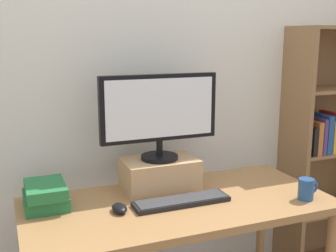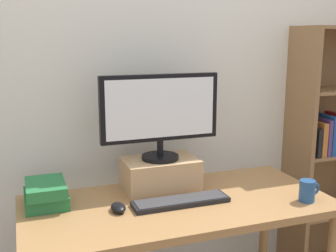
{
  "view_description": "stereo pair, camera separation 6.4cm",
  "coord_description": "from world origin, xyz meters",
  "px_view_note": "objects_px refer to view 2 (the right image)",
  "views": [
    {
      "loc": [
        -0.74,
        -1.71,
        1.5
      ],
      "look_at": [
        -0.02,
        0.08,
        1.09
      ],
      "focal_mm": 45.0,
      "sensor_mm": 36.0,
      "label": 1
    },
    {
      "loc": [
        -0.68,
        -1.73,
        1.5
      ],
      "look_at": [
        -0.02,
        0.08,
        1.09
      ],
      "focal_mm": 45.0,
      "sensor_mm": 36.0,
      "label": 2
    }
  ],
  "objects_px": {
    "bookshelf_unit": "(332,149)",
    "riser_box": "(160,174)",
    "keyboard": "(181,201)",
    "desk": "(178,217)",
    "book_stack": "(46,194)",
    "computer_mouse": "(118,208)",
    "computer_monitor": "(160,112)",
    "coffee_mug": "(308,191)"
  },
  "relations": [
    {
      "from": "computer_mouse",
      "to": "keyboard",
      "type": "bearing_deg",
      "value": -2.93
    },
    {
      "from": "computer_mouse",
      "to": "book_stack",
      "type": "height_order",
      "value": "book_stack"
    },
    {
      "from": "computer_monitor",
      "to": "coffee_mug",
      "type": "bearing_deg",
      "value": -33.33
    },
    {
      "from": "computer_monitor",
      "to": "desk",
      "type": "bearing_deg",
      "value": -82.76
    },
    {
      "from": "bookshelf_unit",
      "to": "book_stack",
      "type": "height_order",
      "value": "bookshelf_unit"
    },
    {
      "from": "computer_mouse",
      "to": "book_stack",
      "type": "distance_m",
      "value": 0.35
    },
    {
      "from": "book_stack",
      "to": "coffee_mug",
      "type": "height_order",
      "value": "book_stack"
    },
    {
      "from": "riser_box",
      "to": "keyboard",
      "type": "distance_m",
      "value": 0.23
    },
    {
      "from": "riser_box",
      "to": "book_stack",
      "type": "xyz_separation_m",
      "value": [
        -0.56,
        -0.03,
        -0.02
      ]
    },
    {
      "from": "computer_mouse",
      "to": "coffee_mug",
      "type": "xyz_separation_m",
      "value": [
        0.86,
        -0.19,
        0.03
      ]
    },
    {
      "from": "desk",
      "to": "coffee_mug",
      "type": "xyz_separation_m",
      "value": [
        0.57,
        -0.2,
        0.13
      ]
    },
    {
      "from": "bookshelf_unit",
      "to": "keyboard",
      "type": "relative_size",
      "value": 3.42
    },
    {
      "from": "computer_monitor",
      "to": "book_stack",
      "type": "xyz_separation_m",
      "value": [
        -0.56,
        -0.03,
        -0.34
      ]
    },
    {
      "from": "bookshelf_unit",
      "to": "book_stack",
      "type": "bearing_deg",
      "value": -174.5
    },
    {
      "from": "bookshelf_unit",
      "to": "book_stack",
      "type": "relative_size",
      "value": 6.23
    },
    {
      "from": "riser_box",
      "to": "computer_mouse",
      "type": "height_order",
      "value": "riser_box"
    },
    {
      "from": "riser_box",
      "to": "computer_monitor",
      "type": "distance_m",
      "value": 0.32
    },
    {
      "from": "computer_monitor",
      "to": "keyboard",
      "type": "bearing_deg",
      "value": -83.17
    },
    {
      "from": "computer_monitor",
      "to": "keyboard",
      "type": "relative_size",
      "value": 1.31
    },
    {
      "from": "desk",
      "to": "keyboard",
      "type": "bearing_deg",
      "value": -85.66
    },
    {
      "from": "desk",
      "to": "computer_mouse",
      "type": "relative_size",
      "value": 13.87
    },
    {
      "from": "computer_mouse",
      "to": "riser_box",
      "type": "bearing_deg",
      "value": 37.72
    },
    {
      "from": "riser_box",
      "to": "book_stack",
      "type": "bearing_deg",
      "value": -177.05
    },
    {
      "from": "desk",
      "to": "riser_box",
      "type": "bearing_deg",
      "value": 97.18
    },
    {
      "from": "bookshelf_unit",
      "to": "keyboard",
      "type": "bearing_deg",
      "value": -162.82
    },
    {
      "from": "keyboard",
      "to": "computer_mouse",
      "type": "height_order",
      "value": "computer_mouse"
    },
    {
      "from": "riser_box",
      "to": "computer_mouse",
      "type": "relative_size",
      "value": 3.56
    },
    {
      "from": "desk",
      "to": "keyboard",
      "type": "distance_m",
      "value": 0.1
    },
    {
      "from": "bookshelf_unit",
      "to": "riser_box",
      "type": "relative_size",
      "value": 4.2
    },
    {
      "from": "bookshelf_unit",
      "to": "computer_mouse",
      "type": "height_order",
      "value": "bookshelf_unit"
    },
    {
      "from": "desk",
      "to": "computer_mouse",
      "type": "distance_m",
      "value": 0.31
    },
    {
      "from": "riser_box",
      "to": "computer_mouse",
      "type": "distance_m",
      "value": 0.34
    },
    {
      "from": "coffee_mug",
      "to": "computer_monitor",
      "type": "bearing_deg",
      "value": 146.67
    },
    {
      "from": "riser_box",
      "to": "computer_mouse",
      "type": "xyz_separation_m",
      "value": [
        -0.27,
        -0.21,
        -0.06
      ]
    },
    {
      "from": "riser_box",
      "to": "computer_monitor",
      "type": "xyz_separation_m",
      "value": [
        0.0,
        -0.0,
        0.32
      ]
    },
    {
      "from": "desk",
      "to": "book_stack",
      "type": "height_order",
      "value": "book_stack"
    },
    {
      "from": "keyboard",
      "to": "desk",
      "type": "bearing_deg",
      "value": 94.34
    },
    {
      "from": "desk",
      "to": "coffee_mug",
      "type": "distance_m",
      "value": 0.62
    },
    {
      "from": "computer_monitor",
      "to": "keyboard",
      "type": "xyz_separation_m",
      "value": [
        0.03,
        -0.22,
        -0.38
      ]
    },
    {
      "from": "desk",
      "to": "bookshelf_unit",
      "type": "height_order",
      "value": "bookshelf_unit"
    },
    {
      "from": "computer_monitor",
      "to": "bookshelf_unit",
      "type": "bearing_deg",
      "value": 6.76
    },
    {
      "from": "computer_monitor",
      "to": "coffee_mug",
      "type": "height_order",
      "value": "computer_monitor"
    }
  ]
}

